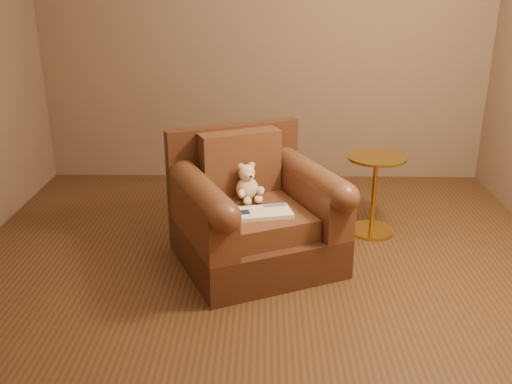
{
  "coord_description": "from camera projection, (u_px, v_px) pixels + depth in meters",
  "views": [
    {
      "loc": [
        0.02,
        -3.14,
        1.78
      ],
      "look_at": [
        -0.04,
        0.2,
        0.52
      ],
      "focal_mm": 40.0,
      "sensor_mm": 36.0,
      "label": 1
    }
  ],
  "objects": [
    {
      "name": "armchair",
      "position": [
        254.0,
        214.0,
        3.72
      ],
      "size": [
        1.22,
        1.2,
        0.84
      ],
      "rotation": [
        0.0,
        0.0,
        0.42
      ],
      "color": "#432416",
      "rests_on": "floor"
    },
    {
      "name": "side_table",
      "position": [
        374.0,
        192.0,
        4.13
      ],
      "size": [
        0.42,
        0.42,
        0.59
      ],
      "color": "gold",
      "rests_on": "floor"
    },
    {
      "name": "floor",
      "position": [
        262.0,
        280.0,
        3.56
      ],
      "size": [
        4.0,
        4.0,
        0.0
      ],
      "primitive_type": "plane",
      "color": "#4D301A",
      "rests_on": "ground"
    },
    {
      "name": "guidebook",
      "position": [
        264.0,
        213.0,
        3.52
      ],
      "size": [
        0.37,
        0.27,
        0.03
      ],
      "rotation": [
        0.0,
        0.0,
        0.22
      ],
      "color": "beige",
      "rests_on": "armchair"
    },
    {
      "name": "teddy_bear",
      "position": [
        248.0,
        186.0,
        3.72
      ],
      "size": [
        0.19,
        0.21,
        0.25
      ],
      "rotation": [
        0.0,
        0.0,
        0.44
      ],
      "color": "beige",
      "rests_on": "armchair"
    }
  ]
}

